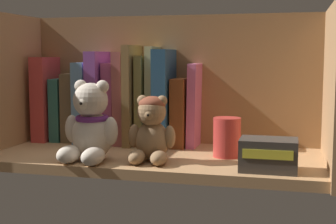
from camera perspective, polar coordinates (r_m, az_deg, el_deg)
name	(u,v)px	position (r cm, az deg, el deg)	size (l,w,h in cm)	color
shelf_board	(156,159)	(101.82, -1.47, -5.55)	(67.77, 29.32, 2.00)	tan
shelf_back_panel	(173,84)	(114.49, 0.59, 3.35)	(70.17, 1.20, 31.89)	olive
shelf_side_panel_left	(6,85)	(114.21, -18.51, 3.00)	(1.60, 31.72, 31.89)	tan
shelf_side_panel_right	(332,91)	(96.28, 18.80, 2.39)	(1.60, 31.72, 31.89)	tan
book_0	(49,98)	(122.44, -13.88, 1.56)	(3.55, 12.10, 20.22)	#CB4040
book_1	(62,109)	(121.06, -12.37, 0.32)	(2.54, 9.52, 15.04)	#2C6A62
book_2	(75,107)	(119.54, -10.96, 0.58)	(3.15, 9.55, 16.30)	brown
book_3	(88,102)	(117.94, -9.41, 1.18)	(2.98, 12.64, 18.97)	#669BCB
book_4	(101,97)	(116.52, -7.91, 1.76)	(2.79, 13.52, 21.49)	purple
book_5	(113,103)	(115.48, -6.44, 1.08)	(2.56, 9.56, 18.83)	#B45180
book_6	(125,98)	(114.37, -5.10, 1.68)	(2.26, 11.78, 21.38)	#9C5050
book_7	(135,95)	(113.50, -3.91, 2.05)	(1.77, 14.22, 22.93)	olive
book_8	(144,100)	(112.91, -2.81, 1.42)	(1.82, 10.53, 20.50)	olive
book_9	(154,96)	(112.16, -1.68, 1.93)	(1.85, 9.15, 22.61)	tan
book_10	(167,97)	(111.39, -0.18, 1.72)	(3.25, 14.82, 21.93)	navy
book_11	(182,112)	(110.85, 1.66, 0.01)	(3.15, 11.65, 15.45)	brown
book_12	(195,105)	(110.06, 3.20, 0.82)	(1.91, 9.81, 18.74)	#CD6295
teddy_bear_larger	(90,126)	(95.81, -9.16, -1.69)	(11.65, 11.95, 15.82)	beige
teddy_bear_smaller	(152,130)	(93.75, -1.95, -2.18)	(9.41, 9.54, 12.90)	#93704C
pillar_candle	(227,137)	(99.04, 6.96, -2.98)	(5.58, 5.58, 8.04)	#C63833
small_product_box	(268,155)	(88.51, 11.76, -4.95)	(10.13, 7.19, 5.78)	#38332D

